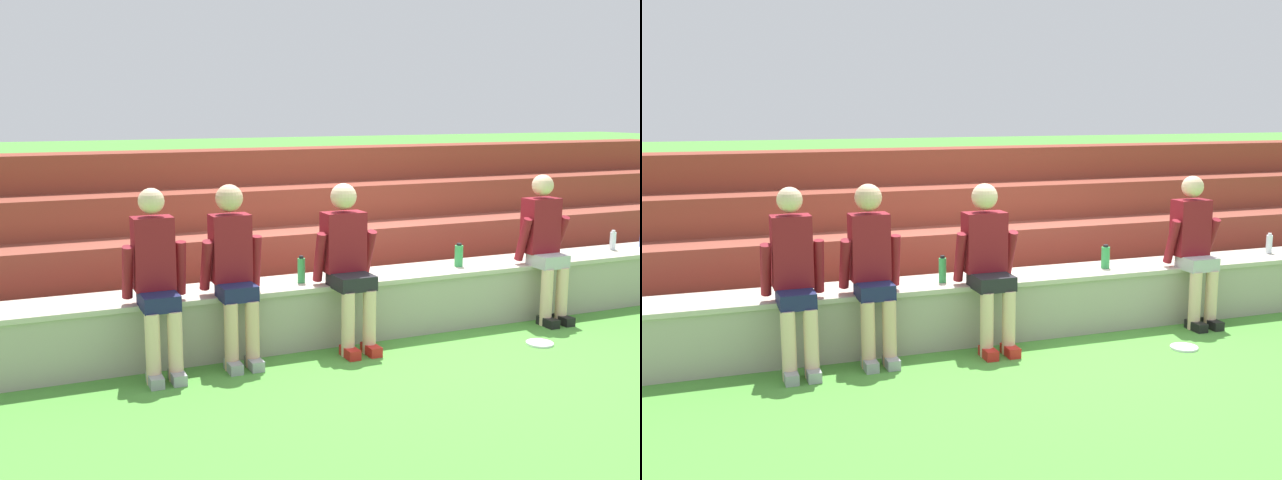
% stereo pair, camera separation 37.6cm
% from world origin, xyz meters
% --- Properties ---
extents(ground_plane, '(80.00, 80.00, 0.00)m').
position_xyz_m(ground_plane, '(0.00, 0.00, 0.00)').
color(ground_plane, '#4C9338').
extents(stone_seating_wall, '(7.63, 0.57, 0.54)m').
position_xyz_m(stone_seating_wall, '(0.00, 0.27, 0.29)').
color(stone_seating_wall, '#A8A08E').
rests_on(stone_seating_wall, ground).
extents(brick_bleachers, '(10.95, 2.24, 1.53)m').
position_xyz_m(brick_bleachers, '(0.00, 2.06, 0.57)').
color(brick_bleachers, maroon).
rests_on(brick_bleachers, ground).
extents(person_far_left, '(0.48, 0.54, 1.42)m').
position_xyz_m(person_far_left, '(-2.09, -0.04, 0.75)').
color(person_far_left, beige).
rests_on(person_far_left, ground).
extents(person_left_of_center, '(0.49, 0.53, 1.41)m').
position_xyz_m(person_left_of_center, '(-1.48, 0.01, 0.76)').
color(person_left_of_center, '#DBAD89').
rests_on(person_left_of_center, ground).
extents(person_center, '(0.53, 0.57, 1.38)m').
position_xyz_m(person_center, '(-0.50, -0.02, 0.75)').
color(person_center, beige).
rests_on(person_center, ground).
extents(person_right_of_center, '(0.50, 0.49, 1.38)m').
position_xyz_m(person_right_of_center, '(1.56, -0.01, 0.74)').
color(person_right_of_center, beige).
rests_on(person_right_of_center, ground).
extents(water_bottle_mid_left, '(0.06, 0.06, 0.23)m').
position_xyz_m(water_bottle_mid_left, '(-0.82, 0.21, 0.65)').
color(water_bottle_mid_left, green).
rests_on(water_bottle_mid_left, stone_seating_wall).
extents(water_bottle_near_right, '(0.06, 0.06, 0.21)m').
position_xyz_m(water_bottle_near_right, '(2.70, 0.31, 0.63)').
color(water_bottle_near_right, silver).
rests_on(water_bottle_near_right, stone_seating_wall).
extents(water_bottle_mid_right, '(0.08, 0.08, 0.22)m').
position_xyz_m(water_bottle_mid_right, '(0.77, 0.24, 0.64)').
color(water_bottle_mid_right, green).
rests_on(water_bottle_mid_right, stone_seating_wall).
extents(frisbee, '(0.23, 0.23, 0.02)m').
position_xyz_m(frisbee, '(1.04, -0.62, 0.01)').
color(frisbee, white).
rests_on(frisbee, ground).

